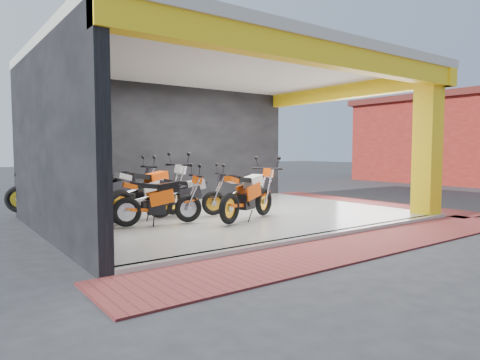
# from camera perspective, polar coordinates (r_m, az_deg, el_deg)

# --- Properties ---
(ground) EXTENTS (80.00, 80.00, 0.00)m
(ground) POSITION_cam_1_polar(r_m,az_deg,el_deg) (8.78, 6.51, -6.61)
(ground) COLOR #2D2D30
(ground) RESTS_ON ground
(showroom_floor) EXTENTS (8.00, 6.00, 0.10)m
(showroom_floor) POSITION_cam_1_polar(r_m,az_deg,el_deg) (10.31, -1.08, -4.72)
(showroom_floor) COLOR silver
(showroom_floor) RESTS_ON ground
(showroom_ceiling) EXTENTS (8.40, 6.40, 0.20)m
(showroom_ceiling) POSITION_cam_1_polar(r_m,az_deg,el_deg) (10.38, -1.10, 15.04)
(showroom_ceiling) COLOR beige
(showroom_ceiling) RESTS_ON corner_column
(back_wall) EXTENTS (8.20, 0.20, 3.50)m
(back_wall) POSITION_cam_1_polar(r_m,az_deg,el_deg) (12.85, -9.09, 4.56)
(back_wall) COLOR black
(back_wall) RESTS_ON ground
(left_wall) EXTENTS (0.20, 6.20, 3.50)m
(left_wall) POSITION_cam_1_polar(r_m,az_deg,el_deg) (8.52, -24.36, 4.57)
(left_wall) COLOR black
(left_wall) RESTS_ON ground
(corner_column) EXTENTS (0.50, 0.50, 3.50)m
(corner_column) POSITION_cam_1_polar(r_m,az_deg,el_deg) (11.11, 23.72, 4.37)
(corner_column) COLOR yellow
(corner_column) RESTS_ON ground
(header_beam_front) EXTENTS (8.40, 0.30, 0.40)m
(header_beam_front) POSITION_cam_1_polar(r_m,az_deg,el_deg) (8.10, 11.69, 15.94)
(header_beam_front) COLOR yellow
(header_beam_front) RESTS_ON corner_column
(header_beam_right) EXTENTS (0.30, 6.40, 0.40)m
(header_beam_right) POSITION_cam_1_polar(r_m,az_deg,el_deg) (13.02, 13.76, 11.33)
(header_beam_right) COLOR yellow
(header_beam_right) RESTS_ON corner_column
(floor_kerb) EXTENTS (8.00, 0.20, 0.10)m
(floor_kerb) POSITION_cam_1_polar(r_m,az_deg,el_deg) (8.06, 11.47, -7.26)
(floor_kerb) COLOR silver
(floor_kerb) RESTS_ON ground
(paver_front) EXTENTS (9.00, 1.40, 0.03)m
(paver_front) POSITION_cam_1_polar(r_m,az_deg,el_deg) (7.58, 15.87, -8.33)
(paver_front) COLOR maroon
(paver_front) RESTS_ON ground
(paver_right) EXTENTS (1.40, 7.00, 0.03)m
(paver_right) POSITION_cam_1_polar(r_m,az_deg,el_deg) (13.62, 15.70, -2.88)
(paver_right) COLOR maroon
(paver_right) RESTS_ON ground
(moto_hero) EXTENTS (2.29, 1.52, 1.31)m
(moto_hero) POSITION_cam_1_polar(r_m,az_deg,el_deg) (9.75, 3.17, -1.04)
(moto_hero) COLOR #EE4F0A
(moto_hero) RESTS_ON showroom_floor
(moto_row_a) EXTENTS (2.02, 1.22, 1.16)m
(moto_row_a) POSITION_cam_1_polar(r_m,az_deg,el_deg) (9.79, -3.53, -1.48)
(moto_row_a) COLOR black
(moto_row_a) RESTS_ON showroom_floor
(moto_row_b) EXTENTS (2.04, 1.07, 1.18)m
(moto_row_b) POSITION_cam_1_polar(r_m,az_deg,el_deg) (8.89, -6.92, -1.98)
(moto_row_b) COLOR #F5530A
(moto_row_b) RESTS_ON showroom_floor
(moto_row_c) EXTENTS (2.45, 1.49, 1.41)m
(moto_row_c) POSITION_cam_1_polar(r_m,az_deg,el_deg) (9.93, -8.88, -0.71)
(moto_row_c) COLOR #AFB2B8
(moto_row_c) RESTS_ON showroom_floor
(moto_row_d) EXTENTS (2.21, 0.91, 1.33)m
(moto_row_d) POSITION_cam_1_polar(r_m,az_deg,el_deg) (10.71, -12.88, -0.65)
(moto_row_d) COLOR black
(moto_row_d) RESTS_ON showroom_floor
(moto_row_e) EXTENTS (2.31, 1.44, 1.32)m
(moto_row_e) POSITION_cam_1_polar(r_m,az_deg,el_deg) (11.29, -20.37, -0.57)
(moto_row_e) COLOR black
(moto_row_e) RESTS_ON showroom_floor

